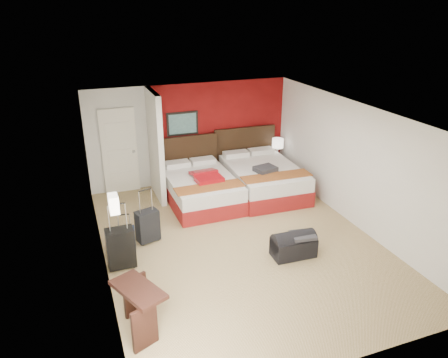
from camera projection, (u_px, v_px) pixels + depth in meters
name	position (u px, v px, depth m)	size (l,w,h in m)	color
ground	(239.00, 242.00, 8.28)	(6.50, 6.50, 0.00)	tan
room_walls	(148.00, 165.00, 8.57)	(5.02, 6.52, 2.50)	silver
red_accent_panel	(219.00, 131.00, 10.83)	(3.50, 0.04, 2.50)	maroon
partition_wall	(156.00, 146.00, 9.73)	(0.12, 1.20, 2.50)	silver
entry_door	(120.00, 151.00, 10.09)	(0.82, 0.06, 2.05)	silver
bed_left	(201.00, 190.00, 9.78)	(1.46, 2.09, 0.63)	white
bed_right	(263.00, 180.00, 10.28)	(1.57, 2.24, 0.67)	silver
red_suitcase_open	(206.00, 176.00, 9.58)	(0.59, 0.81, 0.10)	#A10D15
jacket_bundle	(265.00, 169.00, 9.83)	(0.47, 0.38, 0.11)	#333338
nightstand	(277.00, 167.00, 11.31)	(0.35, 0.35, 0.49)	#311C10
table_lamp	(278.00, 149.00, 11.11)	(0.29, 0.29, 0.53)	white
suitcase_black	(121.00, 249.00, 7.37)	(0.47, 0.29, 0.70)	black
suitcase_charcoal	(148.00, 227.00, 8.18)	(0.42, 0.26, 0.62)	black
suitcase_navy	(126.00, 241.00, 7.85)	(0.34, 0.21, 0.47)	#101A32
duffel_bag	(293.00, 246.00, 7.75)	(0.78, 0.41, 0.39)	black
jacket_draped	(303.00, 235.00, 7.67)	(0.42, 0.36, 0.06)	#323136
desk	(140.00, 309.00, 5.94)	(0.42, 0.85, 0.70)	black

